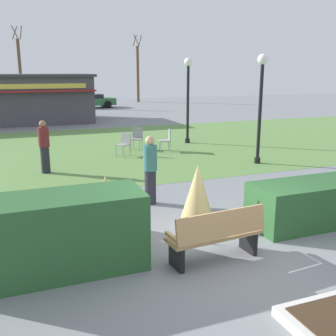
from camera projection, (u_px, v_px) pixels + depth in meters
name	position (u px, v px, depth m)	size (l,w,h in m)	color
ground_plane	(224.00, 254.00, 7.13)	(80.00, 80.00, 0.00)	slate
lawn_patch	(101.00, 148.00, 16.73)	(36.00, 12.00, 0.01)	#5B8442
park_bench	(217.00, 235.00, 6.75)	(1.74, 0.66, 0.95)	tan
hedge_left	(58.00, 234.00, 6.38)	(2.79, 1.10, 1.28)	#28562B
hedge_right	(310.00, 203.00, 8.41)	(2.57, 1.10, 0.93)	#28562B
ornamental_grass_behind_left	(122.00, 210.00, 8.01)	(0.60, 0.60, 0.91)	tan
ornamental_grass_behind_right	(197.00, 196.00, 8.28)	(0.78, 0.78, 1.32)	tan
ornamental_grass_behind_center	(106.00, 203.00, 8.01)	(0.54, 0.54, 1.22)	tan
ornamental_grass_behind_far	(130.00, 220.00, 7.44)	(0.73, 0.73, 0.93)	tan
lamppost_mid	(261.00, 95.00, 13.53)	(0.36, 0.36, 3.75)	black
lamppost_far	(188.00, 90.00, 17.49)	(0.36, 0.36, 3.75)	black
trash_bin	(62.00, 232.00, 6.96)	(0.52, 0.52, 0.88)	#2D4233
food_kiosk	(3.00, 99.00, 24.59)	(10.72, 5.49, 2.99)	#47424C
cafe_chair_west	(137.00, 137.00, 16.44)	(0.61, 0.61, 0.89)	gray
cafe_chair_east	(124.00, 142.00, 15.20)	(0.62, 0.62, 0.89)	gray
cafe_chair_center	(167.00, 139.00, 16.03)	(0.53, 0.53, 0.89)	gray
person_strolling	(150.00, 170.00, 9.62)	(0.34, 0.34, 1.69)	#23232D
person_standing	(44.00, 147.00, 12.56)	(0.34, 0.34, 1.69)	#23232D
parked_car_west_slot	(26.00, 102.00, 32.93)	(4.36, 2.38, 1.20)	#B7BABF
parked_car_center_slot	(90.00, 100.00, 34.80)	(4.27, 2.18, 1.20)	#2D6638
tree_left_bg	(20.00, 71.00, 35.22)	(0.91, 0.96, 6.97)	brown
tree_right_bg	(138.00, 73.00, 40.93)	(0.91, 0.96, 6.71)	brown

